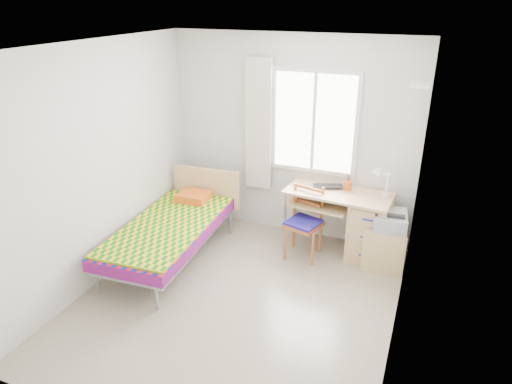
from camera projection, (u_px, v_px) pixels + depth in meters
floor at (237, 300)px, 4.86m from camera, size 3.50×3.50×0.00m
ceiling at (231, 46)px, 3.83m from camera, size 3.50×3.50×0.00m
wall_back at (291, 139)px, 5.83m from camera, size 3.20×0.00×3.20m
wall_left at (99, 167)px, 4.90m from camera, size 0.00×3.50×3.50m
wall_right at (409, 217)px, 3.80m from camera, size 0.00×3.50×3.50m
window at (314, 123)px, 5.61m from camera, size 1.10×0.04×1.30m
curtain at (258, 126)px, 5.86m from camera, size 0.35×0.05×1.70m
floating_shelf at (421, 84)px, 4.69m from camera, size 0.20×0.32×0.03m
bed at (173, 227)px, 5.51m from camera, size 1.05×2.05×0.87m
desk at (364, 224)px, 5.56m from camera, size 1.31×0.68×0.80m
chair at (306, 218)px, 5.55m from camera, size 0.47×0.47×0.89m
cabinet at (384, 246)px, 5.39m from camera, size 0.51×0.46×0.52m
printer at (390, 220)px, 5.25m from camera, size 0.42×0.47×0.18m
laptop at (328, 188)px, 5.61m from camera, size 0.43×0.35×0.03m
pen_cup at (348, 186)px, 5.57m from camera, size 0.10×0.10×0.12m
task_lamp at (381, 179)px, 5.23m from camera, size 0.23×0.32×0.41m
book at (322, 204)px, 5.71m from camera, size 0.21×0.27×0.02m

